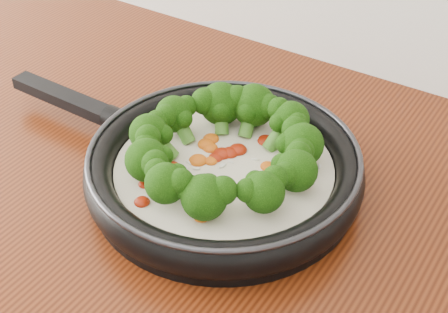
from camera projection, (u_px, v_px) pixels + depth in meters
The scene contains 1 object.
skillet at pixel (222, 163), 0.79m from camera, with size 0.54×0.35×0.10m.
Camera 1 is at (0.33, 0.61, 1.43)m, focal length 51.88 mm.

